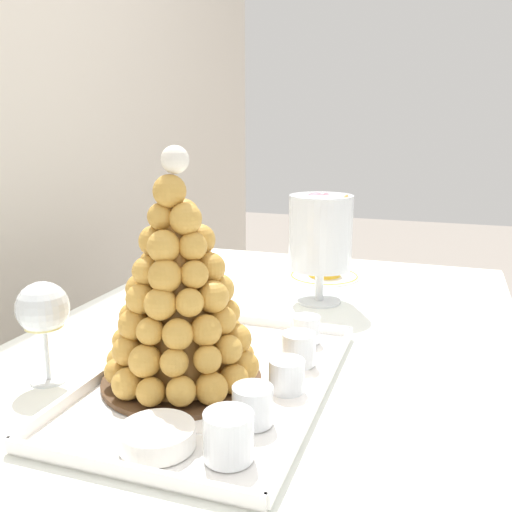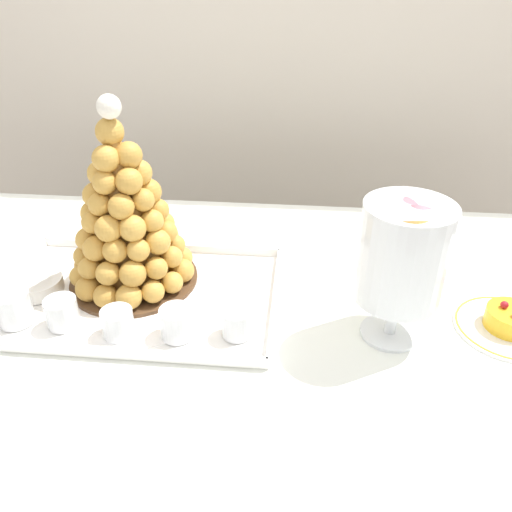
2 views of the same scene
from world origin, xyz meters
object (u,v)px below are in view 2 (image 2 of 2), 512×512
Objects in this scene: croquembouche at (126,217)px; creme_brulee_ramekin at (37,284)px; dessert_cup_right at (237,324)px; fruit_tart_plate at (509,323)px; dessert_cup_centre at (118,324)px; dessert_cup_mid_right at (177,324)px; macaron_goblet at (402,255)px; dessert_cup_left at (14,309)px; wine_glass at (134,186)px; serving_tray at (138,296)px; dessert_cup_mid_left at (62,313)px.

creme_brulee_ramekin is at bearing -163.48° from croquembouche.
dessert_cup_right reaches higher than fruit_tart_plate.
croquembouche is 6.73× the size of dessert_cup_centre.
dessert_cup_centre is 0.95× the size of dessert_cup_mid_right.
dessert_cup_centre is at bearing -173.43° from macaron_goblet.
dessert_cup_left is 0.37× the size of wine_glass.
dessert_cup_left is at bearing -176.92° from macaron_goblet.
wine_glass is at bearing 158.91° from fruit_tart_plate.
fruit_tart_plate is at bearing 4.50° from dessert_cup_left.
serving_tray is 1.46× the size of croquembouche.
dessert_cup_centre is 0.69m from fruit_tart_plate.
wine_glass reaches higher than dessert_cup_right.
dessert_cup_left is (-0.17, -0.15, -0.12)m from croquembouche.
creme_brulee_ramekin is (-0.30, 0.11, -0.01)m from dessert_cup_mid_right.
macaron_goblet is at bearing 7.38° from dessert_cup_right.
creme_brulee_ramekin is (-0.09, 0.10, -0.01)m from dessert_cup_mid_left.
dessert_cup_right is (0.20, 0.02, -0.00)m from dessert_cup_centre.
dessert_cup_centre is (0.00, -0.12, 0.03)m from serving_tray.
dessert_cup_mid_left is 0.30× the size of fruit_tart_plate.
wine_glass is (-0.76, 0.29, 0.11)m from fruit_tart_plate.
dessert_cup_right is 0.28× the size of fruit_tart_plate.
dessert_cup_left is at bearing -152.57° from serving_tray.
dessert_cup_left is 0.68m from macaron_goblet.
serving_tray is at bearing 154.44° from dessert_cup_right.
dessert_cup_left reaches higher than serving_tray.
dessert_cup_centre and dessert_cup_right have the same top height.
macaron_goblet is (0.47, 0.05, 0.13)m from dessert_cup_centre.
croquembouche is at bearing 60.62° from dessert_cup_mid_left.
croquembouche is 0.22m from wine_glass.
dessert_cup_mid_right is at bearing -51.77° from croquembouche.
macaron_goblet is (0.37, 0.05, 0.13)m from dessert_cup_mid_right.
macaron_goblet reaches higher than serving_tray.
fruit_tart_plate is (0.88, 0.07, -0.02)m from dessert_cup_left.
macaron_goblet is at bearing 3.08° from dessert_cup_left.
dessert_cup_left is 0.39m from wine_glass.
dessert_cup_centre is at bearing -172.70° from fruit_tart_plate.
croquembouche is at bearing 147.16° from dessert_cup_right.
dessert_cup_centre reaches higher than fruit_tart_plate.
dessert_cup_mid_left reaches higher than dessert_cup_right.
fruit_tart_plate is at bearing 5.04° from dessert_cup_mid_left.
dessert_cup_mid_right is (0.30, -0.01, -0.00)m from dessert_cup_left.
dessert_cup_right is (0.21, -0.10, 0.03)m from serving_tray.
dessert_cup_right is at bearing 0.36° from dessert_cup_mid_left.
croquembouche is 0.23m from creme_brulee_ramekin.
wine_glass is (0.03, 0.36, 0.09)m from dessert_cup_mid_left.
serving_tray is 0.15m from dessert_cup_mid_right.
dessert_cup_left is 0.40m from dessert_cup_right.
serving_tray is 0.20m from creme_brulee_ramekin.
dessert_cup_mid_left is at bearing -0.38° from dessert_cup_left.
dessert_cup_mid_right reaches higher than dessert_cup_right.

